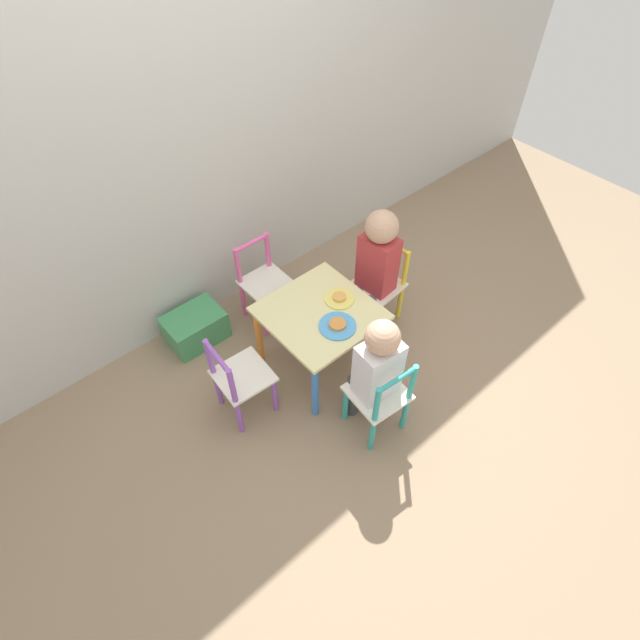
{
  "coord_description": "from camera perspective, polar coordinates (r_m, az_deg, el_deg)",
  "views": [
    {
      "loc": [
        -1.13,
        -1.3,
        2.31
      ],
      "look_at": [
        0.0,
        0.0,
        0.36
      ],
      "focal_mm": 28.0,
      "sensor_mm": 36.0,
      "label": 1
    }
  ],
  "objects": [
    {
      "name": "chair_pink",
      "position": [
        2.96,
        -6.45,
        4.17
      ],
      "size": [
        0.26,
        0.26,
        0.52
      ],
      "rotation": [
        0.0,
        0.0,
        0.01
      ],
      "color": "silver",
      "rests_on": "ground_plane"
    },
    {
      "name": "child_front",
      "position": [
        2.32,
        6.36,
        -5.26
      ],
      "size": [
        0.21,
        0.22,
        0.75
      ],
      "rotation": [
        0.0,
        0.0,
        -3.24
      ],
      "color": "#38383D",
      "rests_on": "ground_plane"
    },
    {
      "name": "chair_teal",
      "position": [
        2.45,
        6.9,
        -8.83
      ],
      "size": [
        0.28,
        0.28,
        0.52
      ],
      "rotation": [
        0.0,
        0.0,
        -3.24
      ],
      "color": "silver",
      "rests_on": "ground_plane"
    },
    {
      "name": "chair_yellow",
      "position": [
        2.95,
        6.8,
        3.96
      ],
      "size": [
        0.28,
        0.28,
        0.52
      ],
      "rotation": [
        0.0,
        0.0,
        -1.48
      ],
      "color": "silver",
      "rests_on": "ground_plane"
    },
    {
      "name": "chair_purple",
      "position": [
        2.52,
        -9.19,
        -6.77
      ],
      "size": [
        0.28,
        0.28,
        0.52
      ],
      "rotation": [
        0.0,
        0.0,
        1.51
      ],
      "color": "silver",
      "rests_on": "ground_plane"
    },
    {
      "name": "house_wall",
      "position": [
        2.6,
        -12.96,
        24.58
      ],
      "size": [
        6.0,
        0.06,
        2.6
      ],
      "color": "beige",
      "rests_on": "ground_plane"
    },
    {
      "name": "plate_front",
      "position": [
        2.48,
        2.01,
        -0.63
      ],
      "size": [
        0.19,
        0.19,
        0.03
      ],
      "color": "#4C9EE0",
      "rests_on": "kids_table"
    },
    {
      "name": "ground_plane",
      "position": [
        2.88,
        0.0,
        -4.78
      ],
      "size": [
        6.0,
        6.0,
        0.0
      ],
      "primitive_type": "plane",
      "color": "#8C755B"
    },
    {
      "name": "plate_right",
      "position": [
        2.61,
        2.22,
        2.49
      ],
      "size": [
        0.16,
        0.16,
        0.03
      ],
      "color": "#EADB66",
      "rests_on": "kids_table"
    },
    {
      "name": "storage_bin",
      "position": [
        3.01,
        -14.05,
        -0.81
      ],
      "size": [
        0.33,
        0.24,
        0.19
      ],
      "color": "#3D8E56",
      "rests_on": "ground_plane"
    },
    {
      "name": "kids_table",
      "position": [
        2.6,
        0.0,
        -0.03
      ],
      "size": [
        0.54,
        0.54,
        0.43
      ],
      "color": "beige",
      "rests_on": "ground_plane"
    },
    {
      "name": "child_right",
      "position": [
        2.75,
        6.46,
        6.76
      ],
      "size": [
        0.23,
        0.21,
        0.8
      ],
      "rotation": [
        0.0,
        0.0,
        -1.48
      ],
      "color": "#4C608E",
      "rests_on": "ground_plane"
    }
  ]
}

